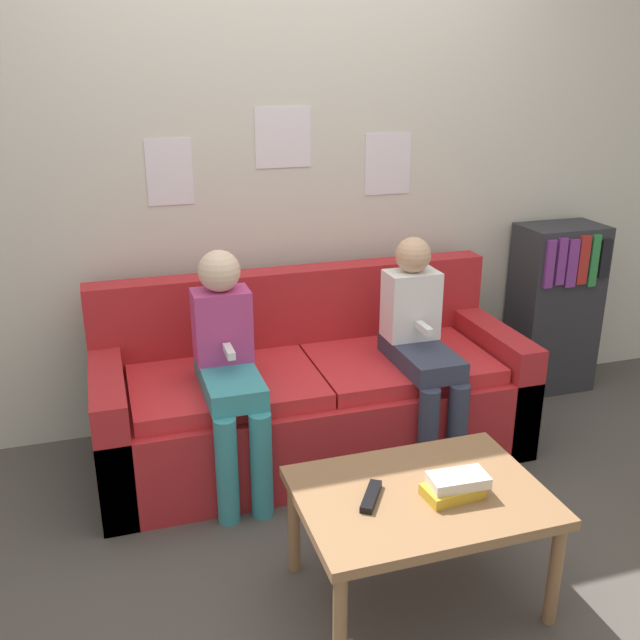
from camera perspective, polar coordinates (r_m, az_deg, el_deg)
ground_plane at (r=3.10m, az=2.08°, el=-14.68°), size 10.00×10.00×0.00m
wall_back at (r=3.51m, az=-3.07°, el=12.40°), size 8.00×0.06×2.60m
couch at (r=3.37m, az=-0.71°, el=-6.11°), size 1.96×0.76×0.83m
coffee_table at (r=2.48m, az=8.03°, el=-14.39°), size 0.82×0.59×0.42m
person_left at (r=2.99m, az=-7.34°, el=-3.36°), size 0.24×0.53×1.04m
person_right at (r=3.24m, az=8.07°, el=-1.72°), size 0.24×0.53×1.03m
tv_remote at (r=2.40m, az=4.11°, el=-13.89°), size 0.13×0.16×0.02m
book_stack at (r=2.44m, az=10.76°, el=-12.91°), size 0.22×0.13×0.08m
bookshelf at (r=4.16m, az=18.21°, el=0.94°), size 0.45×0.31×0.94m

